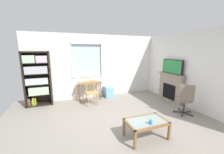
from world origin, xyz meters
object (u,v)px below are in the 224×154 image
object	(u,v)px
bookshelf	(37,77)
plastic_drawer_unit	(109,92)
desk_under_window	(90,86)
fireplace	(171,87)
coffee_table	(146,123)
sippy_cup	(151,122)
tv	(172,67)
wooden_chair	(91,92)
office_chair	(185,98)

from	to	relation	value
bookshelf	plastic_drawer_unit	bearing A→B (deg)	-1.19
bookshelf	desk_under_window	size ratio (longest dim) A/B	2.07
plastic_drawer_unit	fireplace	world-z (taller)	fireplace
coffee_table	sippy_cup	world-z (taller)	sippy_cup
fireplace	coffee_table	bearing A→B (deg)	-143.74
tv	coffee_table	xyz separation A→B (m)	(-2.31, -1.71, -1.03)
wooden_chair	sippy_cup	size ratio (longest dim) A/B	10.00
fireplace	office_chair	size ratio (longest dim) A/B	1.25
wooden_chair	tv	size ratio (longest dim) A/B	0.92
tv	coffee_table	bearing A→B (deg)	-143.53
bookshelf	desk_under_window	xyz separation A→B (m)	(1.88, -0.11, -0.45)
desk_under_window	office_chair	distance (m)	3.49
plastic_drawer_unit	coffee_table	xyz separation A→B (m)	(-0.16, -3.04, 0.13)
wooden_chair	bookshelf	bearing A→B (deg)	161.32
desk_under_window	wooden_chair	world-z (taller)	wooden_chair
bookshelf	tv	distance (m)	5.08
bookshelf	wooden_chair	xyz separation A→B (m)	(1.84, -0.62, -0.58)
tv	office_chair	xyz separation A→B (m)	(-0.49, -1.14, -0.83)
office_chair	sippy_cup	size ratio (longest dim) A/B	11.11
plastic_drawer_unit	sippy_cup	bearing A→B (deg)	-92.68
office_chair	sippy_cup	world-z (taller)	office_chair
desk_under_window	coffee_table	xyz separation A→B (m)	(0.68, -2.99, -0.23)
office_chair	coffee_table	distance (m)	1.92
fireplace	tv	size ratio (longest dim) A/B	1.28
tv	office_chair	bearing A→B (deg)	-113.25
bookshelf	plastic_drawer_unit	xyz separation A→B (m)	(2.72, -0.06, -0.82)
desk_under_window	wooden_chair	xyz separation A→B (m)	(-0.05, -0.51, -0.13)
tv	sippy_cup	world-z (taller)	tv
bookshelf	coffee_table	xyz separation A→B (m)	(2.57, -3.10, -0.69)
fireplace	bookshelf	bearing A→B (deg)	164.10
plastic_drawer_unit	tv	xyz separation A→B (m)	(2.15, -1.34, 1.16)
tv	coffee_table	distance (m)	3.05
fireplace	office_chair	world-z (taller)	fireplace
plastic_drawer_unit	sippy_cup	distance (m)	3.20
coffee_table	sippy_cup	bearing A→B (deg)	-86.81
sippy_cup	plastic_drawer_unit	bearing A→B (deg)	87.32
wooden_chair	coffee_table	world-z (taller)	wooden_chair
tv	fireplace	bearing A→B (deg)	-0.00
fireplace	office_chair	xyz separation A→B (m)	(-0.51, -1.14, -0.01)
plastic_drawer_unit	coffee_table	world-z (taller)	plastic_drawer_unit
fireplace	desk_under_window	bearing A→B (deg)	156.85
fireplace	sippy_cup	world-z (taller)	fireplace
coffee_table	fireplace	bearing A→B (deg)	36.26
plastic_drawer_unit	fireplace	xyz separation A→B (m)	(2.17, -1.34, 0.33)
bookshelf	sippy_cup	size ratio (longest dim) A/B	22.02
tv	office_chair	distance (m)	1.49
bookshelf	office_chair	size ratio (longest dim) A/B	1.98
fireplace	coffee_table	size ratio (longest dim) A/B	1.35
office_chair	coffee_table	size ratio (longest dim) A/B	1.08
coffee_table	sippy_cup	size ratio (longest dim) A/B	10.28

